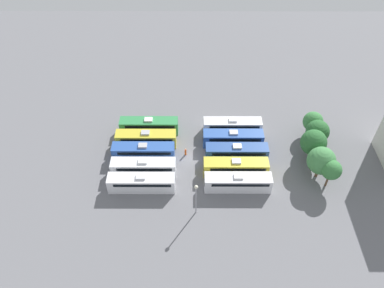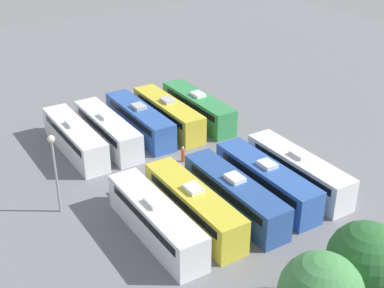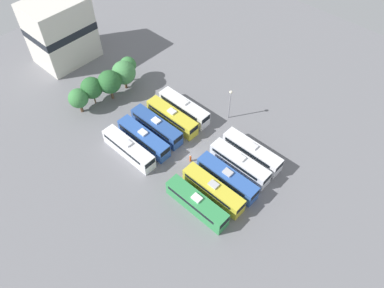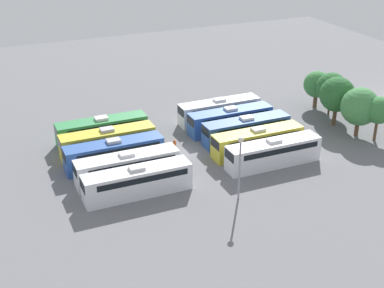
{
  "view_description": "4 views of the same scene",
  "coord_description": "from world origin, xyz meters",
  "px_view_note": "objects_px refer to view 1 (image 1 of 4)",
  "views": [
    {
      "loc": [
        48.21,
        0.52,
        52.52
      ],
      "look_at": [
        -1.0,
        0.37,
        2.76
      ],
      "focal_mm": 35.0,
      "sensor_mm": 36.0,
      "label": 1
    },
    {
      "loc": [
        22.86,
        38.67,
        25.56
      ],
      "look_at": [
        -1.52,
        -0.26,
        2.02
      ],
      "focal_mm": 50.0,
      "sensor_mm": 36.0,
      "label": 2
    },
    {
      "loc": [
        -31.02,
        -29.16,
        54.08
      ],
      "look_at": [
        0.42,
        -0.07,
        3.08
      ],
      "focal_mm": 35.0,
      "sensor_mm": 36.0,
      "label": 3
    },
    {
      "loc": [
        54.84,
        -22.85,
        29.3
      ],
      "look_at": [
        1.68,
        0.38,
        1.85
      ],
      "focal_mm": 50.0,
      "sensor_mm": 36.0,
      "label": 4
    }
  ],
  "objects_px": {
    "bus_8": "(236,167)",
    "light_pole": "(196,195)",
    "bus_5": "(232,126)",
    "bus_6": "(233,138)",
    "bus_7": "(237,152)",
    "bus_2": "(144,151)",
    "bus_1": "(146,138)",
    "tree_4": "(331,170)",
    "bus_0": "(149,125)",
    "bus_4": "(142,182)",
    "tree_0": "(313,122)",
    "tree_3": "(321,161)",
    "worker_person": "(186,152)",
    "bus_3": "(144,167)",
    "tree_2": "(314,143)",
    "tree_1": "(318,131)",
    "bus_9": "(238,182)"
  },
  "relations": [
    {
      "from": "bus_5",
      "to": "tree_1",
      "type": "relative_size",
      "value": 1.85
    },
    {
      "from": "worker_person",
      "to": "tree_1",
      "type": "bearing_deg",
      "value": 95.13
    },
    {
      "from": "bus_6",
      "to": "bus_4",
      "type": "bearing_deg",
      "value": -56.53
    },
    {
      "from": "bus_0",
      "to": "worker_person",
      "type": "distance_m",
      "value": 9.88
    },
    {
      "from": "tree_1",
      "to": "light_pole",
      "type": "bearing_deg",
      "value": -56.11
    },
    {
      "from": "bus_4",
      "to": "tree_1",
      "type": "relative_size",
      "value": 1.85
    },
    {
      "from": "bus_1",
      "to": "tree_4",
      "type": "xyz_separation_m",
      "value": [
        10.15,
        32.68,
        2.53
      ]
    },
    {
      "from": "bus_3",
      "to": "tree_2",
      "type": "distance_m",
      "value": 31.13
    },
    {
      "from": "bus_2",
      "to": "light_pole",
      "type": "distance_m",
      "value": 16.2
    },
    {
      "from": "bus_6",
      "to": "bus_8",
      "type": "relative_size",
      "value": 1.0
    },
    {
      "from": "bus_3",
      "to": "bus_5",
      "type": "xyz_separation_m",
      "value": [
        -11.07,
        16.85,
        0.0
      ]
    },
    {
      "from": "tree_4",
      "to": "bus_9",
      "type": "bearing_deg",
      "value": -87.64
    },
    {
      "from": "bus_5",
      "to": "light_pole",
      "type": "bearing_deg",
      "value": -20.75
    },
    {
      "from": "bus_5",
      "to": "bus_7",
      "type": "distance_m",
      "value": 7.28
    },
    {
      "from": "bus_5",
      "to": "worker_person",
      "type": "xyz_separation_m",
      "value": [
        6.45,
        -9.37,
        -0.9
      ]
    },
    {
      "from": "bus_1",
      "to": "bus_5",
      "type": "height_order",
      "value": "same"
    },
    {
      "from": "bus_3",
      "to": "bus_7",
      "type": "xyz_separation_m",
      "value": [
        -3.79,
        17.11,
        0.0
      ]
    },
    {
      "from": "tree_2",
      "to": "tree_4",
      "type": "xyz_separation_m",
      "value": [
        6.31,
        1.68,
        -0.27
      ]
    },
    {
      "from": "bus_4",
      "to": "worker_person",
      "type": "xyz_separation_m",
      "value": [
        -8.2,
        7.5,
        -0.9
      ]
    },
    {
      "from": "light_pole",
      "to": "tree_0",
      "type": "relative_size",
      "value": 1.28
    },
    {
      "from": "bus_6",
      "to": "worker_person",
      "type": "relative_size",
      "value": 7.11
    },
    {
      "from": "bus_8",
      "to": "light_pole",
      "type": "xyz_separation_m",
      "value": [
        8.66,
        -7.26,
        3.23
      ]
    },
    {
      "from": "bus_7",
      "to": "tree_4",
      "type": "bearing_deg",
      "value": 66.81
    },
    {
      "from": "tree_0",
      "to": "bus_7",
      "type": "bearing_deg",
      "value": -67.18
    },
    {
      "from": "bus_1",
      "to": "bus_7",
      "type": "xyz_separation_m",
      "value": [
        3.57,
        17.31,
        0.0
      ]
    },
    {
      "from": "tree_4",
      "to": "bus_1",
      "type": "bearing_deg",
      "value": -107.26
    },
    {
      "from": "bus_2",
      "to": "bus_5",
      "type": "bearing_deg",
      "value": 112.57
    },
    {
      "from": "bus_2",
      "to": "bus_8",
      "type": "xyz_separation_m",
      "value": [
        3.85,
        17.03,
        0.0
      ]
    },
    {
      "from": "tree_0",
      "to": "tree_2",
      "type": "bearing_deg",
      "value": -13.45
    },
    {
      "from": "bus_8",
      "to": "tree_2",
      "type": "bearing_deg",
      "value": 103.73
    },
    {
      "from": "tree_0",
      "to": "light_pole",
      "type": "bearing_deg",
      "value": -50.71
    },
    {
      "from": "bus_1",
      "to": "worker_person",
      "type": "bearing_deg",
      "value": 70.36
    },
    {
      "from": "bus_0",
      "to": "tree_0",
      "type": "xyz_separation_m",
      "value": [
        0.88,
        32.33,
        1.89
      ]
    },
    {
      "from": "bus_2",
      "to": "tree_4",
      "type": "distance_m",
      "value": 33.63
    },
    {
      "from": "worker_person",
      "to": "tree_0",
      "type": "relative_size",
      "value": 0.3
    },
    {
      "from": "bus_6",
      "to": "tree_0",
      "type": "relative_size",
      "value": 2.1
    },
    {
      "from": "bus_9",
      "to": "tree_2",
      "type": "distance_m",
      "value": 15.93
    },
    {
      "from": "bus_3",
      "to": "bus_5",
      "type": "distance_m",
      "value": 20.16
    },
    {
      "from": "bus_0",
      "to": "tree_3",
      "type": "distance_m",
      "value": 33.44
    },
    {
      "from": "bus_0",
      "to": "bus_4",
      "type": "relative_size",
      "value": 1.0
    },
    {
      "from": "bus_6",
      "to": "bus_7",
      "type": "relative_size",
      "value": 1.0
    },
    {
      "from": "tree_2",
      "to": "tree_4",
      "type": "relative_size",
      "value": 1.15
    },
    {
      "from": "tree_2",
      "to": "bus_3",
      "type": "bearing_deg",
      "value": -83.49
    },
    {
      "from": "bus_1",
      "to": "bus_4",
      "type": "relative_size",
      "value": 1.0
    },
    {
      "from": "bus_2",
      "to": "bus_5",
      "type": "distance_m",
      "value": 18.65
    },
    {
      "from": "worker_person",
      "to": "tree_4",
      "type": "bearing_deg",
      "value": 73.49
    },
    {
      "from": "tree_1",
      "to": "tree_2",
      "type": "relative_size",
      "value": 0.92
    },
    {
      "from": "bus_3",
      "to": "tree_2",
      "type": "xyz_separation_m",
      "value": [
        -3.52,
        30.8,
        2.8
      ]
    },
    {
      "from": "tree_4",
      "to": "bus_3",
      "type": "bearing_deg",
      "value": -94.92
    },
    {
      "from": "bus_9",
      "to": "tree_2",
      "type": "bearing_deg",
      "value": 116.35
    }
  ]
}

